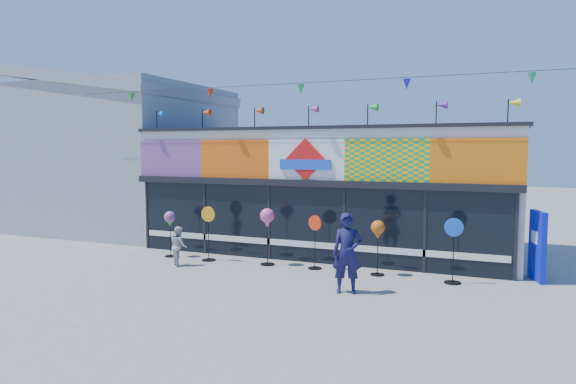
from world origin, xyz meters
The scene contains 12 objects.
ground centered at (0.00, 0.00, 0.00)m, with size 80.00×80.00×0.00m, color slate.
kite_shop centered at (0.00, 5.94, 2.05)m, with size 16.00×5.70×5.31m.
neighbour_building centered at (-10.00, 7.00, 3.20)m, with size 8.18×7.20×6.87m.
blue_sign centered at (6.31, 3.65, 0.91)m, with size 0.38×0.91×1.82m.
spinner_0 centered at (-4.24, 2.52, 1.16)m, with size 0.37×0.37×1.45m.
spinner_1 centered at (-2.82, 2.48, 0.88)m, with size 0.47×0.42×1.67m.
spinner_2 centered at (-0.91, 2.63, 1.34)m, with size 0.43×0.43×1.68m.
spinner_3 centered at (0.55, 2.70, 0.81)m, with size 0.42×0.39×1.54m.
spinner_4 centered at (2.37, 2.64, 1.20)m, with size 0.38×0.38×1.50m.
spinner_5 centered at (4.33, 2.53, 0.88)m, with size 0.46×0.43×1.67m.
adult_man centered at (2.07, 0.67, 0.96)m, with size 0.70×0.46×1.91m, color #15133D.
child centered at (-3.31, 1.61, 0.58)m, with size 0.56×0.32×1.15m, color #B9B9B9.
Camera 1 is at (5.32, -10.92, 3.41)m, focal length 32.00 mm.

